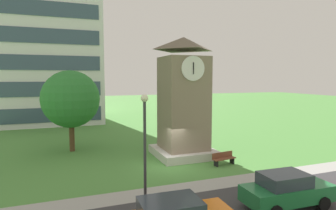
{
  "coord_description": "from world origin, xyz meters",
  "views": [
    {
      "loc": [
        -7.11,
        -18.34,
        6.21
      ],
      "look_at": [
        0.91,
        3.11,
        4.0
      ],
      "focal_mm": 30.54,
      "sensor_mm": 36.0,
      "label": 1
    }
  ],
  "objects_px": {
    "parked_car_green": "(287,190)",
    "park_bench": "(224,158)",
    "clock_tower": "(183,104)",
    "tree_near_tower": "(71,99)",
    "street_lamp": "(145,137)"
  },
  "relations": [
    {
      "from": "clock_tower",
      "to": "tree_near_tower",
      "type": "relative_size",
      "value": 1.36
    },
    {
      "from": "street_lamp",
      "to": "tree_near_tower",
      "type": "bearing_deg",
      "value": 103.5
    },
    {
      "from": "clock_tower",
      "to": "street_lamp",
      "type": "relative_size",
      "value": 1.71
    },
    {
      "from": "parked_car_green",
      "to": "street_lamp",
      "type": "bearing_deg",
      "value": 158.34
    },
    {
      "from": "clock_tower",
      "to": "parked_car_green",
      "type": "bearing_deg",
      "value": -84.38
    },
    {
      "from": "clock_tower",
      "to": "parked_car_green",
      "type": "distance_m",
      "value": 10.64
    },
    {
      "from": "clock_tower",
      "to": "parked_car_green",
      "type": "relative_size",
      "value": 2.09
    },
    {
      "from": "street_lamp",
      "to": "tree_near_tower",
      "type": "xyz_separation_m",
      "value": [
        -2.93,
        12.2,
        1.01
      ]
    },
    {
      "from": "parked_car_green",
      "to": "clock_tower",
      "type": "bearing_deg",
      "value": 95.62
    },
    {
      "from": "tree_near_tower",
      "to": "parked_car_green",
      "type": "xyz_separation_m",
      "value": [
        9.23,
        -14.7,
        -3.55
      ]
    },
    {
      "from": "park_bench",
      "to": "tree_near_tower",
      "type": "relative_size",
      "value": 0.27
    },
    {
      "from": "clock_tower",
      "to": "parked_car_green",
      "type": "xyz_separation_m",
      "value": [
        0.99,
        -10.08,
        -3.26
      ]
    },
    {
      "from": "parked_car_green",
      "to": "park_bench",
      "type": "bearing_deg",
      "value": 83.65
    },
    {
      "from": "park_bench",
      "to": "street_lamp",
      "type": "distance_m",
      "value": 8.82
    },
    {
      "from": "clock_tower",
      "to": "street_lamp",
      "type": "bearing_deg",
      "value": -125.01
    }
  ]
}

